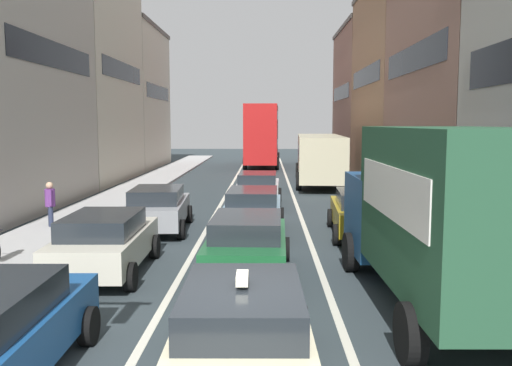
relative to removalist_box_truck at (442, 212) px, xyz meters
name	(u,v)px	position (x,y,z in m)	size (l,w,h in m)	color
sidewalk_left	(124,196)	(-10.40, 16.29, -1.90)	(2.60, 64.00, 0.14)	#AFAFAF
lane_stripe_left	(225,197)	(-5.40, 16.29, -1.97)	(0.16, 60.00, 0.01)	silver
lane_stripe_right	(294,197)	(-2.00, 16.29, -1.97)	(0.16, 60.00, 0.01)	silver
building_row_left	(30,79)	(-15.70, 18.44, 3.96)	(7.20, 43.90, 12.67)	beige
building_row_right	(448,85)	(6.20, 18.92, 3.68)	(7.20, 43.90, 12.06)	#936B5B
removalist_box_truck	(442,212)	(0.00, 0.00, 0.00)	(2.81, 7.74, 3.58)	navy
taxi_centre_lane_front	(243,332)	(-3.66, -3.12, -1.18)	(2.12, 4.33, 1.66)	beige
sedan_centre_lane_second	(247,244)	(-3.79, 2.41, -1.18)	(2.15, 4.34, 1.49)	#19592D
wagon_left_lane_second	(105,241)	(-7.25, 2.58, -1.18)	(2.14, 4.34, 1.49)	beige
hatchback_centre_lane_third	(253,210)	(-3.78, 7.52, -1.18)	(2.16, 4.35, 1.49)	#759EB7
sedan_left_lane_third	(158,208)	(-7.02, 7.88, -1.18)	(2.27, 4.40, 1.49)	gray
coupe_centre_lane_fourth	(258,188)	(-3.72, 13.48, -1.18)	(2.17, 4.35, 1.49)	silver
sedan_right_lane_behind_truck	(363,212)	(-0.24, 7.15, -1.18)	(2.26, 4.40, 1.49)	#B29319
bus_mid_queue_primary	(320,155)	(-0.18, 22.27, -0.21)	(3.20, 10.61, 2.90)	#BFB793
bus_far_queue_secondary	(263,133)	(-3.67, 35.27, 0.86)	(3.02, 10.57, 5.06)	#B21919
pedestrian_near_kerb	(50,203)	(-10.71, 7.95, -1.03)	(0.34, 0.50, 1.66)	#262D47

